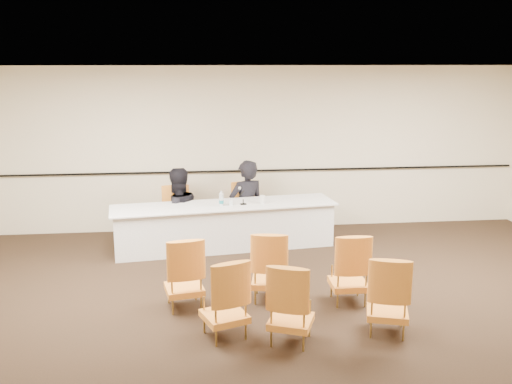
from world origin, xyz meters
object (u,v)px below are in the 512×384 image
Objects in this scene: panel_table at (225,226)px; microphone at (243,196)px; panelist_second_chair at (177,214)px; drinking_glass at (231,202)px; aud_chair_back_left at (224,298)px; aud_chair_back_right at (388,294)px; coffee_cup at (262,200)px; water_bottle at (221,199)px; aud_chair_front_mid at (270,265)px; aud_chair_front_left at (184,272)px; panelist_main at (247,211)px; aud_chair_back_mid at (291,302)px; panelist_main_chair at (247,210)px; aud_chair_front_right at (349,267)px; panelist_second at (177,218)px.

microphone reaches higher than panel_table.
drinking_glass is at bearing -37.15° from panelist_second_chair.
aud_chair_back_left reaches higher than panel_table.
coffee_cup is at bearing 124.65° from aud_chair_back_right.
panel_table is 14.82× the size of water_bottle.
aud_chair_front_mid is at bearing 36.41° from aud_chair_back_left.
water_bottle is 0.26× the size of aud_chair_front_left.
panelist_main is 4.02m from aud_chair_back_mid.
aud_chair_back_right is (1.27, -3.91, 0.00)m from panelist_main_chair.
water_bottle is at bearing 169.21° from microphone.
microphone is (-0.12, -0.67, 0.43)m from panelist_main.
drinking_glass is 0.11× the size of aud_chair_back_right.
aud_chair_front_left is at bearing -163.36° from aud_chair_front_mid.
panelist_main is 3.20m from aud_chair_front_right.
water_bottle is 1.79× the size of coffee_cup.
aud_chair_back_right is (2.49, -3.76, 0.00)m from panelist_second_chair.
microphone is at bearing 130.95° from panelist_second.
aud_chair_front_left is at bearing 174.72° from aud_chair_back_right.
coffee_cup is (1.44, -0.47, 0.41)m from panelist_second.
panelist_second_chair reaches higher than drinking_glass.
panelist_main reaches higher than coffee_cup.
panelist_main is at bearing 110.30° from aud_chair_front_right.
aud_chair_front_left and aud_chair_front_mid have the same top height.
panelist_main_chair and aud_chair_back_left have the same top height.
panelist_second_chair is 1.29m from microphone.
aud_chair_back_left is (-0.29, -3.13, -0.32)m from drinking_glass.
aud_chair_front_left is (0.16, -2.81, 0.00)m from panelist_second_chair.
aud_chair_front_right is (1.53, -2.32, -0.40)m from water_bottle.
panelist_main reaches higher than aud_chair_front_right.
aud_chair_front_left is (-1.28, -2.34, -0.34)m from coffee_cup.
panel_table is 3.71m from aud_chair_back_right.
aud_chair_back_left is at bearing -116.71° from microphone.
panelist_main is 18.45× the size of drinking_glass.
panelist_second_chair is at bearing 82.79° from aud_chair_front_left.
microphone reaches higher than panelist_main_chair.
aud_chair_back_mid is at bearing 69.74° from panelist_main.
panelist_main is at bearing 56.00° from water_bottle.
panel_table is 2.83m from aud_chair_front_right.
aud_chair_back_right reaches higher than drinking_glass.
panelist_main is 0.80m from microphone.
aud_chair_front_right and aud_chair_back_right have the same top height.
microphone is 1.13× the size of water_bottle.
aud_chair_front_right is at bearing -78.17° from panelist_main_chair.
coffee_cup is (0.21, -0.63, 0.36)m from panelist_main.
aud_chair_back_right is (1.27, -3.91, 0.02)m from panelist_main.
panelist_main_chair is at bearing 60.93° from aud_chair_back_left.
aud_chair_front_mid is at bearing -85.31° from panel_table.
coffee_cup is (0.21, -0.63, 0.34)m from panelist_main_chair.
panelist_second is 17.68× the size of drinking_glass.
water_bottle is (0.75, -0.55, 0.40)m from panelist_second_chair.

